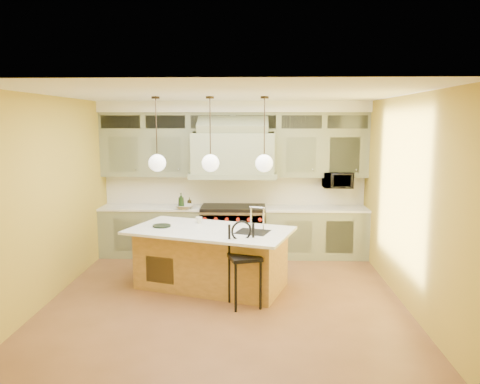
{
  "coord_description": "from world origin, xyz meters",
  "views": [
    {
      "loc": [
        0.43,
        -6.48,
        2.54
      ],
      "look_at": [
        0.18,
        0.7,
        1.45
      ],
      "focal_mm": 35.0,
      "sensor_mm": 36.0,
      "label": 1
    }
  ],
  "objects_px": {
    "range": "(233,231)",
    "kitchen_island": "(212,257)",
    "counter_stool": "(244,258)",
    "microwave": "(338,180)"
  },
  "relations": [
    {
      "from": "range",
      "to": "microwave",
      "type": "xyz_separation_m",
      "value": [
        1.95,
        0.11,
        0.96
      ]
    },
    {
      "from": "range",
      "to": "kitchen_island",
      "type": "relative_size",
      "value": 0.45
    },
    {
      "from": "counter_stool",
      "to": "microwave",
      "type": "xyz_separation_m",
      "value": [
        1.68,
        2.52,
        0.78
      ]
    },
    {
      "from": "range",
      "to": "counter_stool",
      "type": "distance_m",
      "value": 2.44
    },
    {
      "from": "kitchen_island",
      "to": "counter_stool",
      "type": "bearing_deg",
      "value": -36.04
    },
    {
      "from": "kitchen_island",
      "to": "microwave",
      "type": "bearing_deg",
      "value": 57.4
    },
    {
      "from": "kitchen_island",
      "to": "counter_stool",
      "type": "distance_m",
      "value": 0.91
    },
    {
      "from": "kitchen_island",
      "to": "range",
      "type": "bearing_deg",
      "value": 99.66
    },
    {
      "from": "range",
      "to": "kitchen_island",
      "type": "xyz_separation_m",
      "value": [
        -0.25,
        -1.7,
        -0.01
      ]
    },
    {
      "from": "kitchen_island",
      "to": "counter_stool",
      "type": "xyz_separation_m",
      "value": [
        0.52,
        -0.72,
        0.2
      ]
    }
  ]
}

